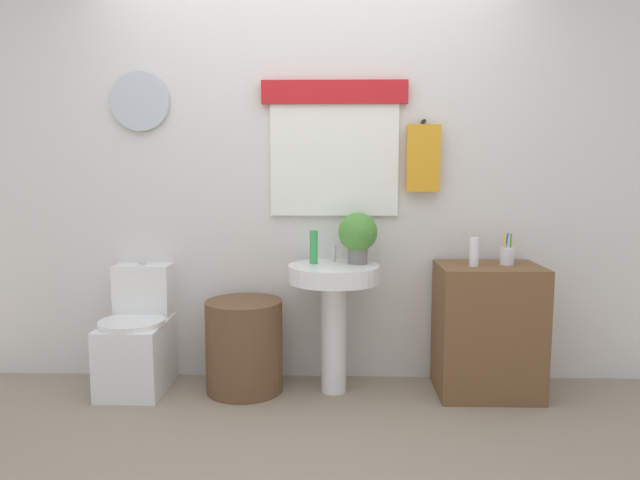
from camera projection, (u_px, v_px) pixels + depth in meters
ground_plane at (298, 461)px, 2.64m from camera, size 8.00×8.00×0.00m
back_wall at (309, 171)px, 3.62m from camera, size 4.40×0.18×2.60m
toilet at (138, 341)px, 3.51m from camera, size 0.38×0.51×0.75m
laundry_hamper at (244, 346)px, 3.46m from camera, size 0.46×0.46×0.55m
pedestal_sink at (334, 296)px, 3.41m from camera, size 0.53×0.53×0.76m
faucet at (334, 254)px, 3.50m from camera, size 0.03×0.03×0.10m
wooden_cabinet at (488, 330)px, 3.41m from camera, size 0.59×0.44×0.77m
soap_bottle at (314, 247)px, 3.43m from camera, size 0.05×0.05×0.20m
potted_plant at (358, 234)px, 3.42m from camera, size 0.23×0.23×0.30m
lotion_bottle at (474, 252)px, 3.32m from camera, size 0.05×0.05×0.17m
toothbrush_cup at (507, 256)px, 3.37m from camera, size 0.08×0.08×0.19m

